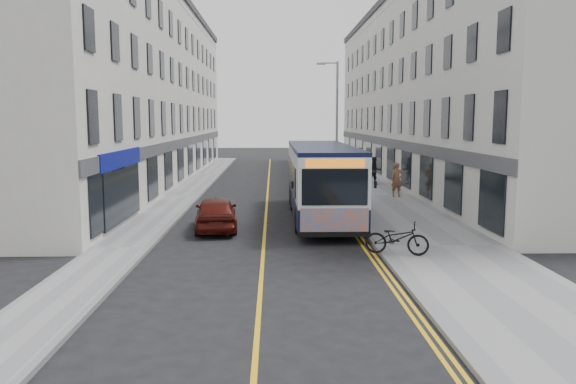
{
  "coord_description": "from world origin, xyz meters",
  "views": [
    {
      "loc": [
        0.36,
        -20.4,
        4.52
      ],
      "look_at": [
        0.95,
        2.13,
        1.6
      ],
      "focal_mm": 35.0,
      "sensor_mm": 36.0,
      "label": 1
    }
  ],
  "objects": [
    {
      "name": "road_dbl_yellow_inner",
      "position": [
        3.55,
        12.0,
        0.0
      ],
      "size": [
        0.1,
        64.0,
        0.01
      ],
      "primitive_type": "cube",
      "color": "gold",
      "rests_on": "ground"
    },
    {
      "name": "road_centre_line",
      "position": [
        0.0,
        12.0,
        0.0
      ],
      "size": [
        0.12,
        64.0,
        0.01
      ],
      "primitive_type": "cube",
      "color": "gold",
      "rests_on": "ground"
    },
    {
      "name": "terrace_west",
      "position": [
        -9.0,
        21.0,
        6.5
      ],
      "size": [
        6.0,
        46.0,
        13.0
      ],
      "primitive_type": "cube",
      "color": "silver",
      "rests_on": "ground"
    },
    {
      "name": "pavement_east",
      "position": [
        6.25,
        12.0,
        0.06
      ],
      "size": [
        4.5,
        64.0,
        0.12
      ],
      "primitive_type": "cube",
      "color": "gray",
      "rests_on": "ground"
    },
    {
      "name": "kerb_west",
      "position": [
        -4.0,
        12.0,
        0.07
      ],
      "size": [
        0.18,
        64.0,
        0.13
      ],
      "primitive_type": "cube",
      "color": "slate",
      "rests_on": "ground"
    },
    {
      "name": "city_bus",
      "position": [
        2.53,
        5.03,
        1.83
      ],
      "size": [
        2.69,
        11.54,
        3.35
      ],
      "color": "black",
      "rests_on": "ground"
    },
    {
      "name": "pedestrian_near",
      "position": [
        7.44,
        11.34,
        1.1
      ],
      "size": [
        0.79,
        0.6,
        1.96
      ],
      "primitive_type": "imported",
      "rotation": [
        0.0,
        0.0,
        0.2
      ],
      "color": "brown",
      "rests_on": "pavement_east"
    },
    {
      "name": "bicycle",
      "position": [
        4.4,
        -2.49,
        0.66
      ],
      "size": [
        2.18,
        1.25,
        1.08
      ],
      "primitive_type": "imported",
      "rotation": [
        0.0,
        0.0,
        1.3
      ],
      "color": "black",
      "rests_on": "pavement_east"
    },
    {
      "name": "kerb_east",
      "position": [
        4.0,
        12.0,
        0.07
      ],
      "size": [
        0.18,
        64.0,
        0.13
      ],
      "primitive_type": "cube",
      "color": "slate",
      "rests_on": "ground"
    },
    {
      "name": "ground",
      "position": [
        0.0,
        0.0,
        0.0
      ],
      "size": [
        140.0,
        140.0,
        0.0
      ],
      "primitive_type": "plane",
      "color": "black",
      "rests_on": "ground"
    },
    {
      "name": "road_dbl_yellow_outer",
      "position": [
        3.75,
        12.0,
        0.0
      ],
      "size": [
        0.1,
        64.0,
        0.01
      ],
      "primitive_type": "cube",
      "color": "gold",
      "rests_on": "ground"
    },
    {
      "name": "streetlamp",
      "position": [
        4.17,
        14.0,
        4.38
      ],
      "size": [
        1.32,
        0.18,
        8.0
      ],
      "color": "gray",
      "rests_on": "ground"
    },
    {
      "name": "car_white",
      "position": [
        3.2,
        23.61,
        0.71
      ],
      "size": [
        1.58,
        4.33,
        1.42
      ],
      "primitive_type": "imported",
      "rotation": [
        0.0,
        0.0,
        0.02
      ],
      "color": "white",
      "rests_on": "ground"
    },
    {
      "name": "car_maroon",
      "position": [
        -2.0,
        2.38,
        0.71
      ],
      "size": [
        2.07,
        4.32,
        1.42
      ],
      "primitive_type": "imported",
      "rotation": [
        0.0,
        0.0,
        3.24
      ],
      "color": "#49100C",
      "rests_on": "ground"
    },
    {
      "name": "pedestrian_far",
      "position": [
        7.24,
        17.33,
        1.06
      ],
      "size": [
        0.99,
        0.81,
        1.89
      ],
      "primitive_type": "imported",
      "rotation": [
        0.0,
        0.0,
        0.11
      ],
      "color": "black",
      "rests_on": "pavement_east"
    },
    {
      "name": "pavement_west",
      "position": [
        -5.0,
        12.0,
        0.06
      ],
      "size": [
        2.0,
        64.0,
        0.12
      ],
      "primitive_type": "cube",
      "color": "gray",
      "rests_on": "ground"
    },
    {
      "name": "terrace_east",
      "position": [
        11.5,
        21.0,
        6.5
      ],
      "size": [
        6.0,
        46.0,
        13.0
      ],
      "primitive_type": "cube",
      "color": "silver",
      "rests_on": "ground"
    }
  ]
}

